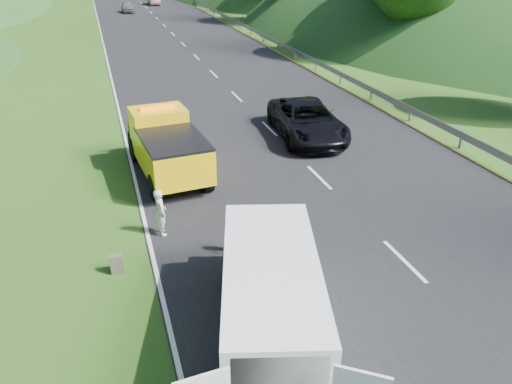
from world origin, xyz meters
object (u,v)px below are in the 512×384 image
object	(u,v)px
child	(234,253)
passing_suv	(306,137)
woman	(163,234)
tow_truck	(166,145)
white_van	(271,294)
suitcase	(117,264)

from	to	relation	value
child	passing_suv	bearing A→B (deg)	85.37
woman	tow_truck	bearing A→B (deg)	-19.54
woman	passing_suv	distance (m)	10.27
white_van	woman	distance (m)	5.82
child	suitcase	bearing A→B (deg)	-151.21
suitcase	passing_suv	world-z (taller)	passing_suv
white_van	passing_suv	distance (m)	13.63
tow_truck	suitcase	xyz separation A→B (m)	(-2.37, -6.20, -0.95)
child	white_van	bearing A→B (deg)	-61.98
passing_suv	tow_truck	bearing A→B (deg)	-155.86
tow_truck	woman	size ratio (longest dim) A/B	3.92
tow_truck	passing_suv	distance (m)	7.31
white_van	suitcase	distance (m)	5.03
suitcase	tow_truck	bearing A→B (deg)	69.06
passing_suv	woman	bearing A→B (deg)	-132.78
white_van	woman	bearing A→B (deg)	123.50
tow_truck	child	size ratio (longest dim) A/B	5.85
suitcase	white_van	bearing A→B (deg)	-49.29
tow_truck	passing_suv	size ratio (longest dim) A/B	1.01
tow_truck	suitcase	distance (m)	6.70
white_van	passing_suv	world-z (taller)	white_van
tow_truck	white_van	distance (m)	9.97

